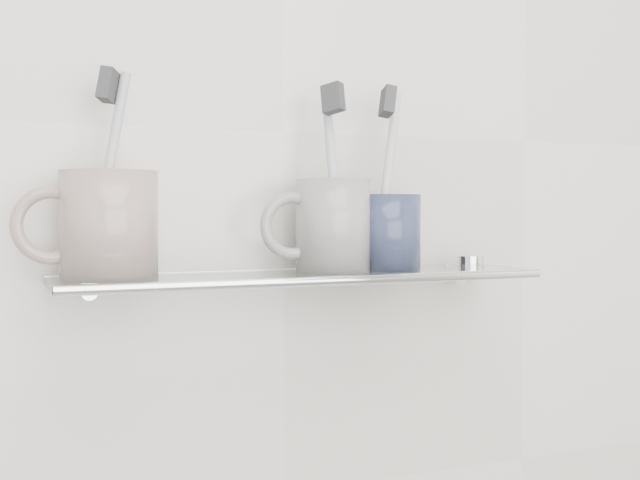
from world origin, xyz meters
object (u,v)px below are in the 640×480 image
shelf_glass (304,277)px  mug_center (333,225)px  mug_left (109,225)px  mug_right (387,232)px

shelf_glass → mug_center: mug_center is taller
mug_center → mug_left: bearing=179.9°
shelf_glass → mug_center: size_ratio=5.16×
mug_left → mug_right: mug_left is taller
shelf_glass → mug_center: (0.03, 0.00, 0.05)m
shelf_glass → mug_center: 0.06m
mug_left → mug_center: size_ratio=1.04×
mug_left → mug_right: size_ratio=1.25×
mug_center → shelf_glass: bearing=-171.8°
shelf_glass → mug_left: size_ratio=4.94×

